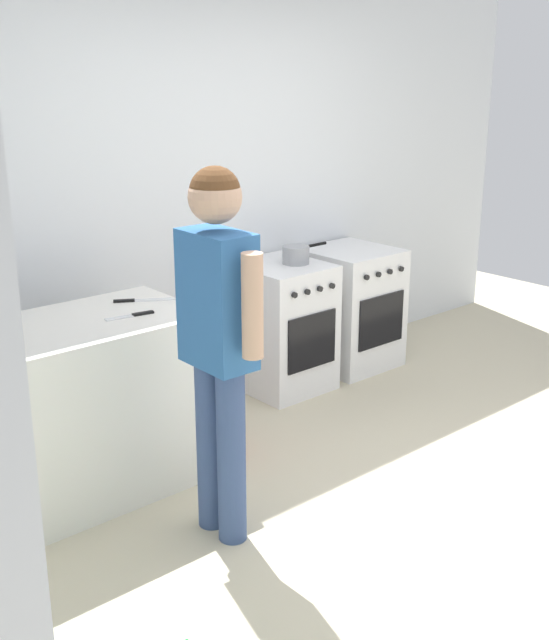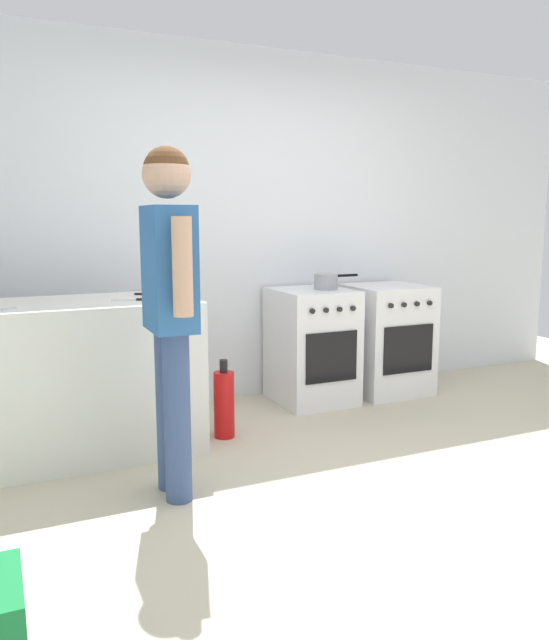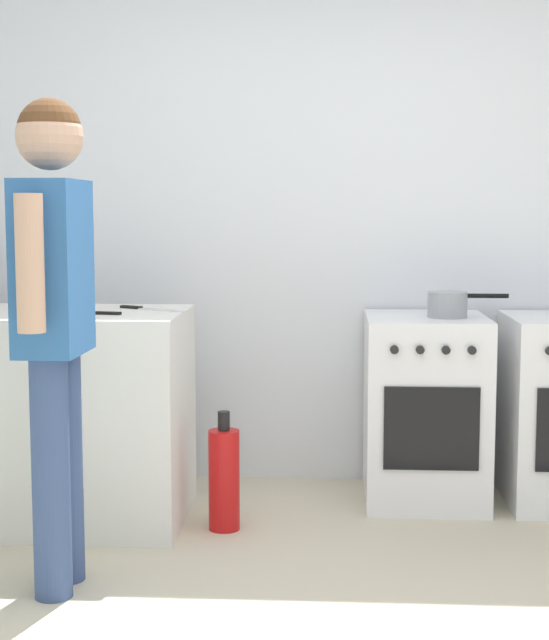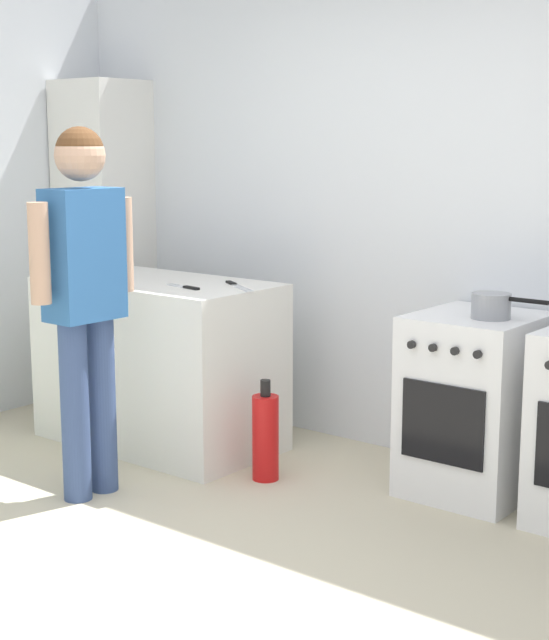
# 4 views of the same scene
# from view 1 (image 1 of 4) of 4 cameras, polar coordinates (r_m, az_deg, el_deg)

# --- Properties ---
(ground_plane) EXTENTS (8.00, 8.00, 0.00)m
(ground_plane) POSITION_cam_1_polar(r_m,az_deg,el_deg) (4.27, 11.18, -11.92)
(ground_plane) COLOR beige
(back_wall) EXTENTS (6.00, 0.10, 2.60)m
(back_wall) POSITION_cam_1_polar(r_m,az_deg,el_deg) (5.19, -5.24, 8.95)
(back_wall) COLOR silver
(back_wall) RESTS_ON ground
(counter_unit) EXTENTS (1.30, 0.70, 0.90)m
(counter_unit) POSITION_cam_1_polar(r_m,az_deg,el_deg) (4.13, -14.04, -6.22)
(counter_unit) COLOR silver
(counter_unit) RESTS_ON ground
(oven_left) EXTENTS (0.54, 0.62, 0.85)m
(oven_left) POSITION_cam_1_polar(r_m,az_deg,el_deg) (5.32, 0.43, -0.44)
(oven_left) COLOR white
(oven_left) RESTS_ON ground
(oven_right) EXTENTS (0.58, 0.62, 0.85)m
(oven_right) POSITION_cam_1_polar(r_m,az_deg,el_deg) (5.76, 5.36, 0.91)
(oven_right) COLOR white
(oven_right) RESTS_ON ground
(pot) EXTENTS (0.36, 0.18, 0.11)m
(pot) POSITION_cam_1_polar(r_m,az_deg,el_deg) (5.21, 1.55, 4.67)
(pot) COLOR gray
(pot) RESTS_ON oven_left
(knife_utility) EXTENTS (0.25, 0.08, 0.01)m
(knife_utility) POSITION_cam_1_polar(r_m,az_deg,el_deg) (4.02, -10.11, 0.32)
(knife_utility) COLOR silver
(knife_utility) RESTS_ON counter_unit
(knife_bread) EXTENTS (0.32, 0.20, 0.01)m
(knife_bread) POSITION_cam_1_polar(r_m,az_deg,el_deg) (4.27, -9.24, 1.41)
(knife_bread) COLOR silver
(knife_bread) RESTS_ON counter_unit
(person) EXTENTS (0.23, 0.57, 1.70)m
(person) POSITION_cam_1_polar(r_m,az_deg,el_deg) (3.46, -4.05, -0.22)
(person) COLOR #384C7A
(person) RESTS_ON ground
(fire_extinguisher) EXTENTS (0.13, 0.13, 0.50)m
(fire_extinguisher) POSITION_cam_1_polar(r_m,az_deg,el_deg) (4.54, -3.86, -6.65)
(fire_extinguisher) COLOR red
(fire_extinguisher) RESTS_ON ground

